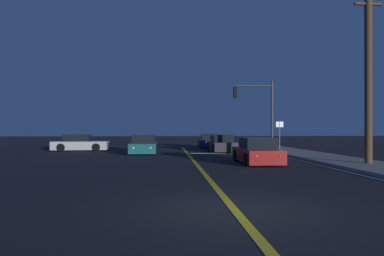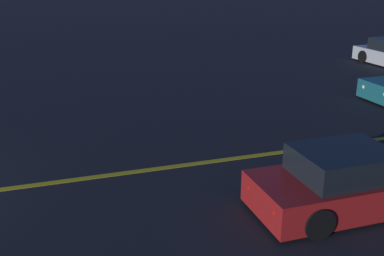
# 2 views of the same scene
# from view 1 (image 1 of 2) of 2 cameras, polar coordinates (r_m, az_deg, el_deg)

# --- Properties ---
(ground_plane) EXTENTS (160.00, 160.00, 0.00)m
(ground_plane) POSITION_cam_1_polar(r_m,az_deg,el_deg) (7.99, 6.83, -13.05)
(ground_plane) COLOR black
(sidewalk_right) EXTENTS (3.20, 34.70, 0.15)m
(sidewalk_right) POSITION_cam_1_polar(r_m,az_deg,el_deg) (19.72, 24.23, -5.13)
(sidewalk_right) COLOR gray
(sidewalk_right) RESTS_ON ground
(lane_line_center) EXTENTS (0.20, 32.77, 0.01)m
(lane_line_center) POSITION_cam_1_polar(r_m,az_deg,el_deg) (17.44, 0.78, -6.02)
(lane_line_center) COLOR gold
(lane_line_center) RESTS_ON ground
(lane_line_edge_right) EXTENTS (0.16, 32.77, 0.01)m
(lane_line_edge_right) POSITION_cam_1_polar(r_m,az_deg,el_deg) (18.92, 19.27, -5.55)
(lane_line_edge_right) COLOR silver
(lane_line_edge_right) RESTS_ON ground
(stop_bar) EXTENTS (6.24, 0.50, 0.01)m
(stop_bar) POSITION_cam_1_polar(r_m,az_deg,el_deg) (25.90, 6.15, -4.11)
(stop_bar) COLOR silver
(stop_bar) RESTS_ON ground
(car_parked_curb_red) EXTENTS (1.88, 4.28, 1.34)m
(car_parked_curb_red) POSITION_cam_1_polar(r_m,az_deg,el_deg) (18.41, 10.57, -3.91)
(car_parked_curb_red) COLOR maroon
(car_parked_curb_red) RESTS_ON ground
(car_mid_block_teal) EXTENTS (1.99, 4.51, 1.34)m
(car_mid_block_teal) POSITION_cam_1_polar(r_m,az_deg,el_deg) (25.82, -7.89, -2.84)
(car_mid_block_teal) COLOR #195960
(car_mid_block_teal) RESTS_ON ground
(car_far_approaching_navy) EXTENTS (2.04, 4.51, 1.34)m
(car_far_approaching_navy) POSITION_cam_1_polar(r_m,az_deg,el_deg) (33.49, 2.87, -2.23)
(car_far_approaching_navy) COLOR navy
(car_far_approaching_navy) RESTS_ON ground
(car_distant_tail_silver) EXTENTS (4.48, 2.08, 1.34)m
(car_distant_tail_silver) POSITION_cam_1_polar(r_m,az_deg,el_deg) (30.01, -17.86, -2.46)
(car_distant_tail_silver) COLOR #B2B5BA
(car_distant_tail_silver) RESTS_ON ground
(car_side_waiting_charcoal) EXTENTS (1.91, 4.49, 1.34)m
(car_side_waiting_charcoal) POSITION_cam_1_polar(r_m,az_deg,el_deg) (27.71, 4.86, -2.66)
(car_side_waiting_charcoal) COLOR #2D2D33
(car_side_waiting_charcoal) RESTS_ON ground
(traffic_signal_near_right) EXTENTS (3.26, 0.28, 5.70)m
(traffic_signal_near_right) POSITION_cam_1_polar(r_m,az_deg,el_deg) (28.76, 10.80, 3.77)
(traffic_signal_near_right) COLOR #38383D
(traffic_signal_near_right) RESTS_ON ground
(utility_pole_right) EXTENTS (1.60, 0.34, 9.18)m
(utility_pole_right) POSITION_cam_1_polar(r_m,az_deg,el_deg) (18.90, 26.90, 8.81)
(utility_pole_right) COLOR #4C3823
(utility_pole_right) RESTS_ON ground
(street_sign_corner) EXTENTS (0.56, 0.06, 2.37)m
(street_sign_corner) POSITION_cam_1_polar(r_m,az_deg,el_deg) (26.25, 14.14, -0.57)
(street_sign_corner) COLOR slate
(street_sign_corner) RESTS_ON ground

